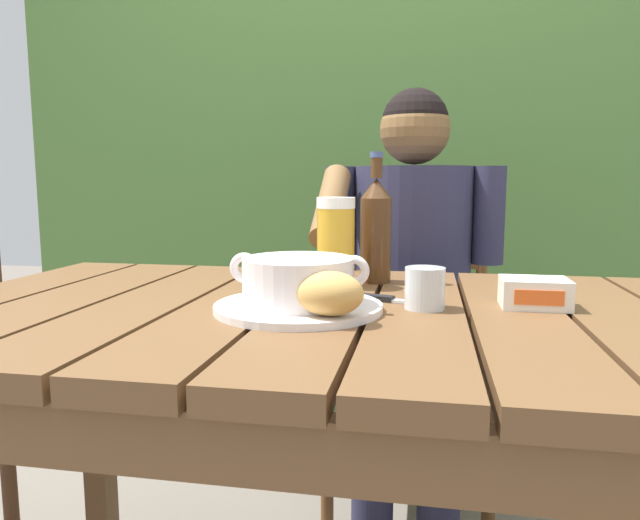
# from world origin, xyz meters

# --- Properties ---
(dining_table) EXTENTS (1.40, 0.81, 0.78)m
(dining_table) POSITION_xyz_m (0.00, 0.00, 0.68)
(dining_table) COLOR brown
(dining_table) RESTS_ON ground_plane
(hedge_backdrop) EXTENTS (3.14, 0.84, 2.75)m
(hedge_backdrop) POSITION_xyz_m (-0.04, 1.74, 1.13)
(hedge_backdrop) COLOR #4C7538
(hedge_backdrop) RESTS_ON ground_plane
(chair_near_diner) EXTENTS (0.47, 0.48, 0.91)m
(chair_near_diner) POSITION_xyz_m (0.13, 0.84, 0.46)
(chair_near_diner) COLOR brown
(chair_near_diner) RESTS_ON ground_plane
(person_eating) EXTENTS (0.48, 0.47, 1.23)m
(person_eating) POSITION_xyz_m (0.13, 0.64, 0.72)
(person_eating) COLOR #2E2E4A
(person_eating) RESTS_ON ground_plane
(serving_plate) EXTENTS (0.27, 0.27, 0.01)m
(serving_plate) POSITION_xyz_m (-0.03, -0.04, 0.78)
(serving_plate) COLOR white
(serving_plate) RESTS_ON dining_table
(soup_bowl) EXTENTS (0.23, 0.18, 0.08)m
(soup_bowl) POSITION_xyz_m (-0.03, -0.04, 0.83)
(soup_bowl) COLOR white
(soup_bowl) RESTS_ON serving_plate
(bread_roll) EXTENTS (0.11, 0.09, 0.07)m
(bread_roll) POSITION_xyz_m (0.03, -0.12, 0.82)
(bread_roll) COLOR tan
(bread_roll) RESTS_ON serving_plate
(beer_glass) EXTENTS (0.08, 0.08, 0.18)m
(beer_glass) POSITION_xyz_m (-0.01, 0.18, 0.87)
(beer_glass) COLOR gold
(beer_glass) RESTS_ON dining_table
(beer_bottle) EXTENTS (0.06, 0.06, 0.27)m
(beer_bottle) POSITION_xyz_m (0.06, 0.25, 0.89)
(beer_bottle) COLOR #472B15
(beer_bottle) RESTS_ON dining_table
(water_glass_small) EXTENTS (0.07, 0.07, 0.07)m
(water_glass_small) POSITION_xyz_m (0.17, 0.01, 0.81)
(water_glass_small) COLOR silver
(water_glass_small) RESTS_ON dining_table
(butter_tub) EXTENTS (0.11, 0.08, 0.05)m
(butter_tub) POSITION_xyz_m (0.35, 0.05, 0.80)
(butter_tub) COLOR white
(butter_tub) RESTS_ON dining_table
(table_knife) EXTENTS (0.15, 0.06, 0.01)m
(table_knife) POSITION_xyz_m (0.11, 0.05, 0.78)
(table_knife) COLOR silver
(table_knife) RESTS_ON dining_table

